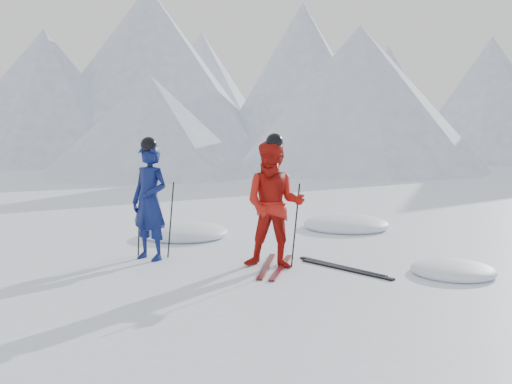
% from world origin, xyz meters
% --- Properties ---
extents(ground, '(160.00, 160.00, 0.00)m').
position_xyz_m(ground, '(0.00, 0.00, 0.00)').
color(ground, white).
rests_on(ground, ground).
extents(skier_blue, '(0.78, 0.60, 1.92)m').
position_xyz_m(skier_blue, '(-3.19, -0.31, 0.96)').
color(skier_blue, '#0D1851').
rests_on(skier_blue, ground).
extents(skier_red, '(1.07, 0.89, 1.97)m').
position_xyz_m(skier_red, '(-1.08, -0.18, 0.98)').
color(skier_red, '#B3160E').
rests_on(skier_red, ground).
extents(pole_blue_left, '(0.13, 0.09, 1.27)m').
position_xyz_m(pole_blue_left, '(-3.49, -0.16, 0.64)').
color(pole_blue_left, black).
rests_on(pole_blue_left, ground).
extents(pole_blue_right, '(0.13, 0.08, 1.28)m').
position_xyz_m(pole_blue_right, '(-2.94, -0.06, 0.64)').
color(pole_blue_right, black).
rests_on(pole_blue_right, ground).
extents(pole_red_left, '(0.13, 0.10, 1.31)m').
position_xyz_m(pole_red_left, '(-1.38, 0.07, 0.66)').
color(pole_red_left, black).
rests_on(pole_red_left, ground).
extents(pole_red_right, '(0.13, 0.09, 1.31)m').
position_xyz_m(pole_red_right, '(-0.78, -0.03, 0.66)').
color(pole_red_right, black).
rests_on(pole_red_right, ground).
extents(ski_worn_left, '(0.43, 1.68, 0.03)m').
position_xyz_m(ski_worn_left, '(-1.20, -0.18, 0.01)').
color(ski_worn_left, black).
rests_on(ski_worn_left, ground).
extents(ski_worn_right, '(0.31, 1.70, 0.03)m').
position_xyz_m(ski_worn_right, '(-0.96, -0.18, 0.01)').
color(ski_worn_right, black).
rests_on(ski_worn_right, ground).
extents(ski_loose_a, '(1.52, 0.92, 0.03)m').
position_xyz_m(ski_loose_a, '(-0.10, 0.17, 0.01)').
color(ski_loose_a, black).
rests_on(ski_loose_a, ground).
extents(ski_loose_b, '(1.55, 0.87, 0.03)m').
position_xyz_m(ski_loose_b, '(-0.00, 0.02, 0.01)').
color(ski_loose_b, black).
rests_on(ski_loose_b, ground).
extents(snow_lumps, '(6.65, 5.17, 0.42)m').
position_xyz_m(snow_lumps, '(-1.54, 2.63, 0.00)').
color(snow_lumps, white).
rests_on(snow_lumps, ground).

